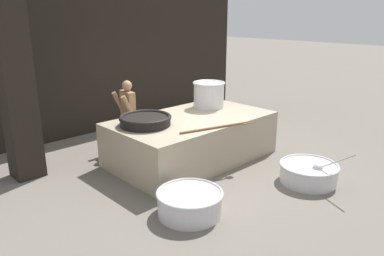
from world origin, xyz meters
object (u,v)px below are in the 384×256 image
(giant_wok_near, at_px, (145,120))
(prep_bowl_meat, at_px, (190,202))
(cook, at_px, (128,114))
(prep_bowl_vegetables, at_px, (309,172))
(stock_pot, at_px, (209,94))

(giant_wok_near, bearing_deg, prep_bowl_meat, -107.29)
(giant_wok_near, bearing_deg, cook, 72.58)
(giant_wok_near, xyz_separation_m, prep_bowl_meat, (-0.54, -1.72, -0.75))
(giant_wok_near, height_order, prep_bowl_vegetables, giant_wok_near)
(stock_pot, xyz_separation_m, prep_bowl_vegetables, (-0.11, -2.48, -0.95))
(stock_pot, bearing_deg, cook, 148.33)
(giant_wok_near, xyz_separation_m, cook, (0.32, 1.03, -0.15))
(stock_pot, relative_size, prep_bowl_meat, 0.70)
(cook, bearing_deg, prep_bowl_vegetables, 120.55)
(stock_pot, distance_m, prep_bowl_vegetables, 2.66)
(giant_wok_near, relative_size, prep_bowl_meat, 0.97)
(cook, bearing_deg, giant_wok_near, 81.50)
(stock_pot, relative_size, prep_bowl_vegetables, 0.53)
(prep_bowl_vegetables, bearing_deg, stock_pot, 87.48)
(giant_wok_near, relative_size, prep_bowl_vegetables, 0.73)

